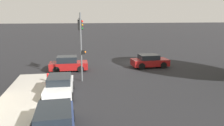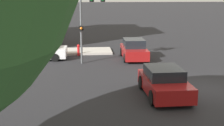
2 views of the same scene
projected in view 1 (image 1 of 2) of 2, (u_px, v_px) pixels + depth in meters
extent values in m
plane|color=black|center=(136.00, 63.00, 26.31)|extent=(300.00, 300.00, 0.00)
cylinder|color=#515456|center=(81.00, 48.00, 18.38)|extent=(0.14, 0.14, 5.84)
cylinder|color=#515456|center=(79.00, 18.00, 18.97)|extent=(0.15, 2.30, 0.10)
cube|color=black|center=(80.00, 25.00, 18.72)|extent=(0.31, 0.31, 0.90)
sphere|color=red|center=(82.00, 21.00, 18.69)|extent=(0.20, 0.20, 0.20)
sphere|color=#99660F|center=(82.00, 25.00, 18.75)|extent=(0.20, 0.20, 0.20)
sphere|color=#0F511E|center=(82.00, 29.00, 18.82)|extent=(0.20, 0.20, 0.20)
cube|color=black|center=(79.00, 25.00, 19.45)|extent=(0.31, 0.31, 0.90)
sphere|color=red|center=(81.00, 21.00, 19.43)|extent=(0.20, 0.20, 0.20)
sphere|color=#99660F|center=(82.00, 25.00, 19.49)|extent=(0.20, 0.20, 0.20)
sphere|color=#0F511E|center=(82.00, 28.00, 19.55)|extent=(0.20, 0.20, 0.20)
cube|color=black|center=(83.00, 52.00, 18.49)|extent=(0.23, 0.36, 0.35)
sphere|color=orange|center=(85.00, 52.00, 18.52)|extent=(0.18, 0.18, 0.18)
cube|color=maroon|center=(150.00, 62.00, 24.09)|extent=(4.00, 1.95, 0.70)
cube|color=black|center=(149.00, 57.00, 23.93)|extent=(2.09, 1.68, 0.51)
cylinder|color=black|center=(157.00, 62.00, 25.20)|extent=(0.71, 0.23, 0.71)
cylinder|color=black|center=(163.00, 65.00, 23.52)|extent=(0.71, 0.23, 0.71)
cylinder|color=black|center=(137.00, 63.00, 24.74)|extent=(0.71, 0.23, 0.71)
cylinder|color=black|center=(142.00, 66.00, 23.05)|extent=(0.71, 0.23, 0.71)
cube|color=maroon|center=(69.00, 66.00, 22.50)|extent=(3.88, 1.79, 0.72)
cube|color=black|center=(67.00, 59.00, 22.34)|extent=(2.03, 1.55, 0.61)
cylinder|color=black|center=(80.00, 65.00, 23.51)|extent=(0.65, 0.23, 0.65)
cylinder|color=black|center=(81.00, 69.00, 21.95)|extent=(0.65, 0.23, 0.65)
cylinder|color=black|center=(58.00, 66.00, 23.15)|extent=(0.65, 0.23, 0.65)
cylinder|color=black|center=(56.00, 70.00, 21.59)|extent=(0.65, 0.23, 0.65)
cube|color=silver|center=(60.00, 88.00, 15.49)|extent=(1.94, 4.17, 0.73)
cube|color=black|center=(59.00, 79.00, 15.52)|extent=(1.66, 2.19, 0.49)
cylinder|color=black|center=(71.00, 97.00, 14.43)|extent=(0.24, 0.61, 0.60)
cylinder|color=black|center=(45.00, 98.00, 14.19)|extent=(0.24, 0.61, 0.60)
cylinder|color=black|center=(73.00, 85.00, 16.90)|extent=(0.24, 0.61, 0.60)
cylinder|color=black|center=(50.00, 86.00, 16.65)|extent=(0.24, 0.61, 0.60)
cube|color=black|center=(54.00, 114.00, 10.13)|extent=(1.67, 2.42, 0.52)
cylinder|color=black|center=(72.00, 116.00, 11.65)|extent=(0.24, 0.65, 0.65)
cylinder|color=black|center=(39.00, 119.00, 11.31)|extent=(0.24, 0.65, 0.65)
cylinder|color=red|center=(48.00, 79.00, 18.17)|extent=(0.20, 0.20, 0.75)
sphere|color=red|center=(48.00, 74.00, 18.08)|extent=(0.22, 0.22, 0.22)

